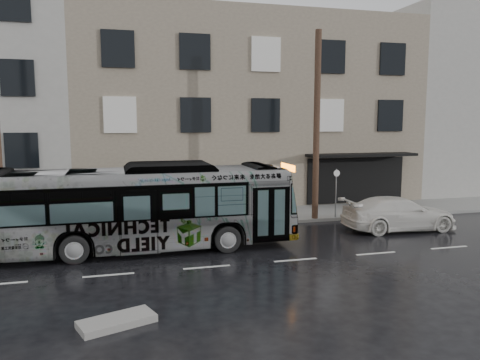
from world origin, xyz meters
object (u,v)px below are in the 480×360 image
at_px(white_sedan, 399,213).
at_px(sign_post, 336,193).
at_px(utility_pole_front, 317,126).
at_px(bus, 140,207).

bearing_deg(white_sedan, sign_post, 37.11).
height_order(utility_pole_front, bus, utility_pole_front).
bearing_deg(utility_pole_front, white_sedan, -42.28).
xyz_separation_m(bus, white_sedan, (11.47, 0.38, -0.90)).
bearing_deg(utility_pole_front, sign_post, 0.00).
relative_size(sign_post, bus, 0.20).
bearing_deg(bus, sign_post, -72.72).
distance_m(sign_post, bus, 10.12).
height_order(sign_post, bus, bus).
bearing_deg(sign_post, bus, -162.56).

